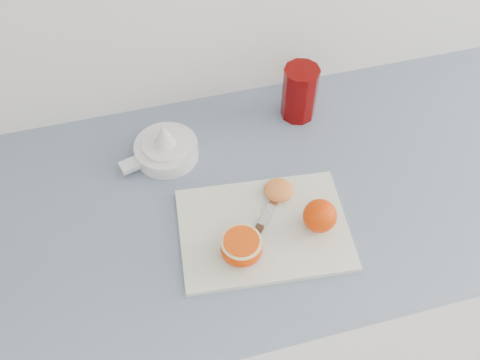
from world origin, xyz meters
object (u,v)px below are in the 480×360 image
Objects in this scene: half_orange at (241,247)px; citrus_juicer at (165,148)px; counter at (226,294)px; red_tumbler at (299,94)px; cutting_board at (264,229)px.

citrus_juicer is at bearing 108.03° from half_orange.
counter is 19.60× the size of red_tumbler.
cutting_board is at bearing 38.33° from half_orange.
counter is 14.81× the size of citrus_juicer.
cutting_board is 0.34m from red_tumbler.
half_orange reaches higher than cutting_board.
half_orange is 0.60× the size of red_tumbler.
counter is 0.59m from red_tumbler.
cutting_board is at bearing -57.71° from counter.
red_tumbler reaches higher than half_orange.
citrus_juicer is (-0.09, 0.14, 0.47)m from counter.
red_tumbler is (0.23, 0.19, 0.50)m from counter.
counter is 32.93× the size of half_orange.
citrus_juicer reaches higher than cutting_board.
half_orange is (-0.06, -0.05, 0.03)m from cutting_board.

